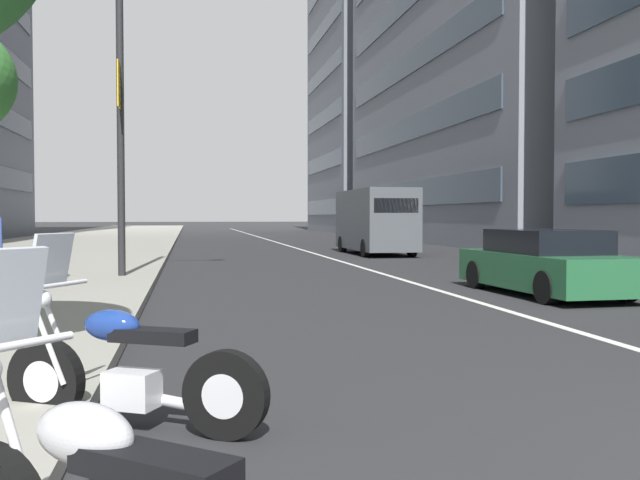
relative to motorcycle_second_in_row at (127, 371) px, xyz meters
name	(u,v)px	position (x,y,z in m)	size (l,w,h in m)	color
sidewalk_right_plaza	(46,251)	(27.06, 5.65, -0.37)	(160.00, 10.67, 0.15)	gray
lane_centre_stripe	(290,246)	(32.06, -5.78, -0.44)	(110.00, 0.16, 0.01)	silver
motorcycle_second_in_row	(127,371)	(0.00, 0.00, 0.00)	(1.13, 2.00, 1.48)	black
car_approaching_light	(545,264)	(7.91, -7.65, 0.19)	(4.55, 1.99, 1.33)	#236038
delivery_van_ahead	(375,220)	(23.39, -8.19, 1.01)	(6.04, 2.18, 2.71)	#4C5156
street_lamp_with_banners	(133,57)	(12.49, 0.86, 5.07)	(1.26, 2.34, 9.14)	#232326
office_tower_near_left	(395,79)	(64.90, -21.35, 15.17)	(19.15, 15.04, 31.22)	slate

